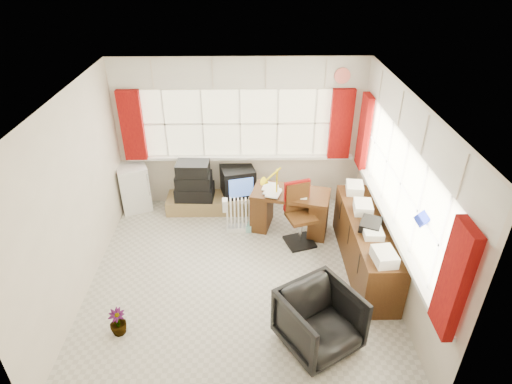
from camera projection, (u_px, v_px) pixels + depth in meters
ground at (240, 277)px, 5.86m from camera, size 4.00×4.00×0.00m
room_walls at (237, 181)px, 5.09m from camera, size 4.00×4.00×4.00m
window_back at (241, 153)px, 7.05m from camera, size 3.70×0.12×3.60m
window_right at (392, 218)px, 5.40m from camera, size 0.12×3.70×3.60m
curtains at (306, 151)px, 5.92m from camera, size 3.83×3.83×1.15m
overhead_cabinets at (313, 94)px, 5.57m from camera, size 3.98×3.98×0.48m
desk at (290, 209)px, 6.64m from camera, size 1.28×0.86×0.71m
desk_lamp at (277, 175)px, 6.29m from camera, size 0.20×0.18×0.46m
task_chair at (299, 211)px, 6.34m from camera, size 0.51×0.53×0.97m
office_chair at (320, 321)px, 4.72m from camera, size 1.07×1.08×0.72m
radiator at (239, 218)px, 6.68m from camera, size 0.39×0.17×0.58m
credenza at (366, 244)px, 5.85m from camera, size 0.50×2.00×0.85m
file_tray at (371, 225)px, 5.53m from camera, size 0.36×0.40×0.11m
tv_bench at (209, 203)px, 7.27m from camera, size 1.40×0.50×0.25m
crt_tv at (238, 181)px, 7.18m from camera, size 0.63×0.60×0.48m
hifi_stack at (194, 182)px, 7.01m from camera, size 0.64×0.42×0.66m
mini_fridge at (134, 187)px, 7.18m from camera, size 0.60×0.60×0.80m
spray_bottle_a at (254, 201)px, 7.29m from camera, size 0.11×0.11×0.27m
spray_bottle_b at (249, 227)px, 6.71m from camera, size 0.10×0.10×0.19m
flower_vase at (118, 322)px, 4.94m from camera, size 0.21×0.21×0.35m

